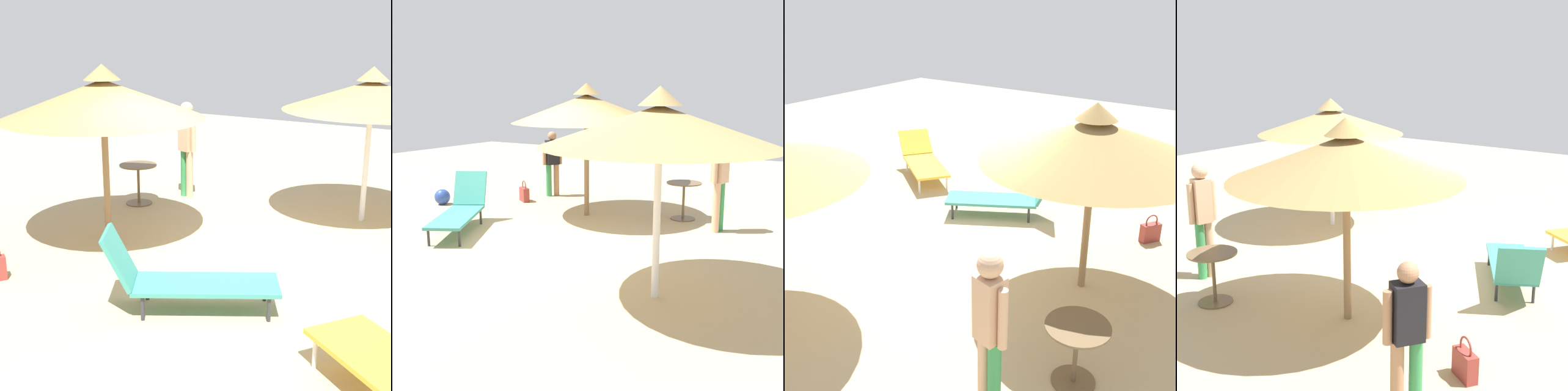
{
  "view_description": "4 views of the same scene",
  "coord_description": "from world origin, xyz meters",
  "views": [
    {
      "loc": [
        3.51,
        -6.44,
        3.09
      ],
      "look_at": [
        -0.51,
        0.35,
        0.78
      ],
      "focal_mm": 53.04,
      "sensor_mm": 36.0,
      "label": 1
    },
    {
      "loc": [
        6.51,
        5.07,
        2.44
      ],
      "look_at": [
        -0.57,
        0.69,
        0.7
      ],
      "focal_mm": 45.92,
      "sensor_mm": 36.0,
      "label": 2
    },
    {
      "loc": [
        -4.05,
        5.55,
        3.85
      ],
      "look_at": [
        0.03,
        -0.14,
        0.92
      ],
      "focal_mm": 45.15,
      "sensor_mm": 36.0,
      "label": 3
    },
    {
      "loc": [
        -6.99,
        -4.38,
        3.34
      ],
      "look_at": [
        0.04,
        0.87,
        1.13
      ],
      "focal_mm": 52.19,
      "sensor_mm": 36.0,
      "label": 4
    }
  ],
  "objects": [
    {
      "name": "parasol_umbrella_front",
      "position": [
        -1.77,
        -0.09,
        2.12
      ],
      "size": [
        2.91,
        2.91,
        2.6
      ],
      "color": "olive",
      "rests_on": "ground"
    },
    {
      "name": "person_standing_near_left",
      "position": [
        -2.96,
        -1.78,
        0.86
      ],
      "size": [
        0.41,
        0.35,
        1.53
      ],
      "color": "#A57554",
      "rests_on": "ground"
    },
    {
      "name": "lounge_chair_back",
      "position": [
        0.36,
        -1.41,
        0.4
      ],
      "size": [
        1.99,
        1.48,
        0.94
      ],
      "color": "teal",
      "rests_on": "ground"
    },
    {
      "name": "person_standing_far_left",
      "position": [
        -1.98,
        2.51,
        1.02
      ],
      "size": [
        0.42,
        0.27,
        1.78
      ],
      "color": "#338C4C",
      "rests_on": "ground"
    },
    {
      "name": "ground",
      "position": [
        0.0,
        0.0,
        -0.05
      ],
      "size": [
        24.0,
        24.0,
        0.1
      ],
      "primitive_type": "cube",
      "color": "tan"
    },
    {
      "name": "parasol_umbrella_far_right",
      "position": [
        1.26,
        2.77,
        2.06
      ],
      "size": [
        2.79,
        2.79,
        2.51
      ],
      "color": "white",
      "rests_on": "ground"
    },
    {
      "name": "beach_ball",
      "position": [
        -0.92,
        -3.3,
        0.17
      ],
      "size": [
        0.34,
        0.34,
        0.34
      ],
      "primitive_type": "sphere",
      "color": "navy",
      "rests_on": "ground"
    },
    {
      "name": "side_table_round",
      "position": [
        -2.49,
        1.68,
        0.5
      ],
      "size": [
        0.67,
        0.67,
        0.73
      ],
      "color": "brown",
      "rests_on": "ground"
    },
    {
      "name": "handbag",
      "position": [
        -2.12,
        -1.96,
        0.17
      ],
      "size": [
        0.3,
        0.35,
        0.48
      ],
      "color": "maroon",
      "rests_on": "ground"
    }
  ]
}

